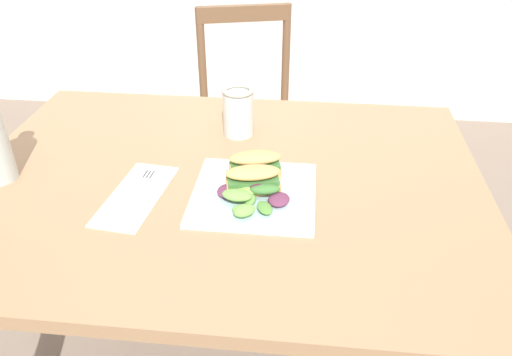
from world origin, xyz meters
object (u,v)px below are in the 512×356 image
object	(u,v)px
chair_wooden_far	(250,121)
sandwich_half_front	(253,179)
mason_jar_iced_tea	(238,114)
dining_table	(225,224)
sandwich_half_back	(255,163)
plate_lunch	(254,194)
fork_on_napkin	(139,189)

from	to	relation	value
chair_wooden_far	sandwich_half_front	size ratio (longest dim) A/B	7.02
mason_jar_iced_tea	sandwich_half_front	bearing A→B (deg)	-75.93
dining_table	sandwich_half_back	world-z (taller)	sandwich_half_back
plate_lunch	mason_jar_iced_tea	distance (m)	0.29
chair_wooden_far	fork_on_napkin	world-z (taller)	chair_wooden_far
chair_wooden_far	sandwich_half_front	world-z (taller)	chair_wooden_far
chair_wooden_far	sandwich_half_back	bearing A→B (deg)	-82.25
chair_wooden_far	sandwich_half_back	distance (m)	0.94
chair_wooden_far	plate_lunch	size ratio (longest dim) A/B	3.36
dining_table	fork_on_napkin	distance (m)	0.23
dining_table	mason_jar_iced_tea	size ratio (longest dim) A/B	9.26
dining_table	sandwich_half_front	distance (m)	0.19
sandwich_half_front	fork_on_napkin	world-z (taller)	sandwich_half_front
sandwich_half_front	mason_jar_iced_tea	size ratio (longest dim) A/B	0.98
chair_wooden_far	mason_jar_iced_tea	xyz separation A→B (m)	(0.05, -0.66, 0.35)
plate_lunch	sandwich_half_front	world-z (taller)	sandwich_half_front
sandwich_half_front	fork_on_napkin	size ratio (longest dim) A/B	0.67
chair_wooden_far	fork_on_napkin	xyz separation A→B (m)	(-0.12, -0.95, 0.30)
dining_table	sandwich_half_back	bearing A→B (deg)	5.56
fork_on_napkin	sandwich_half_back	bearing A→B (deg)	18.57
chair_wooden_far	mason_jar_iced_tea	world-z (taller)	chair_wooden_far
sandwich_half_back	mason_jar_iced_tea	xyz separation A→B (m)	(-0.07, 0.21, 0.02)
plate_lunch	sandwich_half_back	xyz separation A→B (m)	(-0.01, 0.07, 0.03)
fork_on_napkin	mason_jar_iced_tea	world-z (taller)	mason_jar_iced_tea
sandwich_half_front	fork_on_napkin	distance (m)	0.25
fork_on_napkin	mason_jar_iced_tea	xyz separation A→B (m)	(0.18, 0.29, 0.05)
dining_table	sandwich_half_back	size ratio (longest dim) A/B	9.41
fork_on_napkin	dining_table	bearing A→B (deg)	23.62
sandwich_half_front	mason_jar_iced_tea	distance (m)	0.28
plate_lunch	fork_on_napkin	size ratio (longest dim) A/B	1.39
dining_table	sandwich_half_front	xyz separation A→B (m)	(0.07, -0.06, 0.17)
chair_wooden_far	fork_on_napkin	size ratio (longest dim) A/B	4.68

